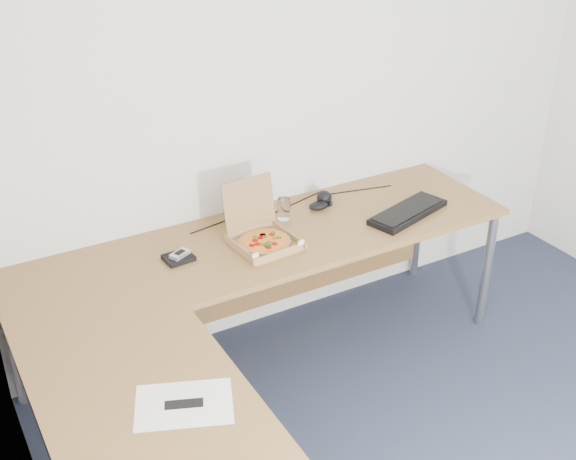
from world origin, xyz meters
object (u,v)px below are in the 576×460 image
keyboard (408,212)px  drinking_glass (284,209)px  desk (247,306)px  wallet (179,258)px  pizza_box (263,238)px

keyboard → drinking_glass: bearing=137.7°
desk → wallet: size_ratio=19.34×
pizza_box → wallet: pizza_box is taller
pizza_box → wallet: size_ratio=2.48×
keyboard → wallet: keyboard is taller
desk → drinking_glass: size_ratio=22.72×
drinking_glass → keyboard: size_ratio=0.23×
drinking_glass → desk: bearing=-131.2°
keyboard → desk: bearing=178.9°
drinking_glass → keyboard: drinking_glass is taller
wallet → keyboard: bearing=-11.9°
desk → keyboard: 1.11m
drinking_glass → wallet: 0.63m
drinking_glass → keyboard: 0.64m
pizza_box → drinking_glass: 0.29m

